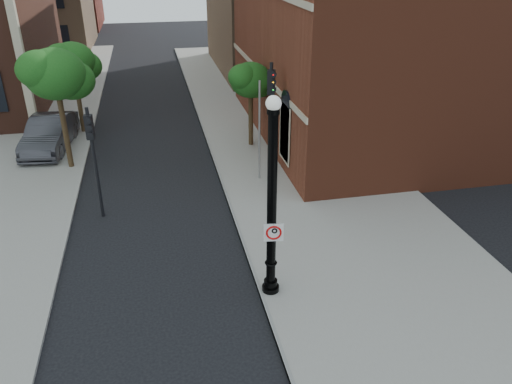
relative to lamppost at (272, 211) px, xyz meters
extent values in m
plane|color=black|center=(-2.36, -0.78, -2.81)|extent=(120.00, 120.00, 0.00)
cube|color=gray|center=(3.64, 9.22, -2.75)|extent=(8.00, 60.00, 0.12)
cube|color=gray|center=(-11.36, 17.22, -2.75)|extent=(10.00, 50.00, 0.12)
cube|color=gray|center=(-0.31, 9.22, -2.74)|extent=(0.10, 60.00, 0.14)
cube|color=brown|center=(13.64, 13.22, 3.19)|extent=(22.00, 16.00, 12.00)
cube|color=black|center=(2.60, 8.22, -0.81)|extent=(0.08, 1.40, 2.40)
cube|color=#BFB194|center=(2.61, 13.22, 0.69)|extent=(0.06, 16.00, 0.25)
cylinder|color=black|center=(0.00, 0.00, -2.67)|extent=(0.51, 0.51, 0.28)
cylinder|color=black|center=(0.00, 0.00, -2.44)|extent=(0.40, 0.40, 0.23)
cylinder|color=black|center=(0.00, 0.00, 0.13)|extent=(0.28, 0.28, 5.33)
torus|color=black|center=(0.00, 0.00, -1.71)|extent=(0.37, 0.37, 0.06)
cylinder|color=black|center=(0.00, 0.00, 2.87)|extent=(0.33, 0.33, 0.14)
sphere|color=silver|center=(0.00, 0.00, 3.07)|extent=(0.40, 0.40, 0.40)
cube|color=white|center=(0.02, -0.16, -0.59)|extent=(0.56, 0.11, 0.56)
cube|color=black|center=(0.02, -0.16, -0.33)|extent=(0.55, 0.09, 0.05)
cube|color=black|center=(0.02, -0.16, -0.85)|extent=(0.55, 0.09, 0.05)
cube|color=black|center=(-0.23, -0.12, -0.59)|extent=(0.05, 0.01, 0.56)
cube|color=black|center=(0.28, -0.20, -0.59)|extent=(0.05, 0.01, 0.56)
torus|color=#C60807|center=(0.02, -0.16, -0.59)|extent=(0.45, 0.12, 0.45)
cube|color=#C60807|center=(0.02, -0.16, -0.59)|extent=(0.31, 0.06, 0.32)
cube|color=black|center=(-0.03, -0.15, -0.59)|extent=(0.05, 0.01, 0.26)
torus|color=black|center=(0.05, -0.16, -0.53)|extent=(0.18, 0.08, 0.17)
cylinder|color=black|center=(0.02, -0.16, -0.34)|extent=(0.03, 0.02, 0.03)
imported|color=#333238|center=(-8.16, 13.66, -1.96)|extent=(2.35, 5.32, 1.70)
cylinder|color=black|center=(-5.22, 5.97, -0.65)|extent=(0.13, 0.13, 4.33)
cube|color=black|center=(-5.22, 5.97, 0.80)|extent=(0.30, 0.29, 0.90)
sphere|color=#E50505|center=(-5.20, 5.83, 1.11)|extent=(0.16, 0.16, 0.16)
sphere|color=#FF8C00|center=(-5.20, 5.83, 0.84)|extent=(0.16, 0.16, 0.16)
sphere|color=#00E519|center=(-5.20, 5.83, 0.57)|extent=(0.16, 0.16, 0.16)
cylinder|color=black|center=(2.04, 8.59, -0.30)|extent=(0.15, 0.15, 5.02)
cube|color=black|center=(2.04, 8.59, 1.37)|extent=(0.40, 0.38, 1.04)
sphere|color=#E50505|center=(2.10, 8.43, 1.74)|extent=(0.19, 0.19, 0.19)
sphere|color=#FF8C00|center=(2.10, 8.43, 1.42)|extent=(0.19, 0.19, 0.19)
sphere|color=#00E519|center=(2.10, 8.43, 1.11)|extent=(0.19, 0.19, 0.19)
cylinder|color=#999999|center=(1.37, 7.86, -0.57)|extent=(0.09, 0.09, 4.47)
cylinder|color=#2E2112|center=(-6.93, 10.97, -0.75)|extent=(0.24, 0.24, 4.13)
ellipsoid|color=#124612|center=(-6.93, 10.97, 1.61)|extent=(2.59, 2.59, 2.20)
ellipsoid|color=#124612|center=(-6.35, 11.45, 1.20)|extent=(2.00, 2.00, 1.70)
ellipsoid|color=#124612|center=(-7.46, 10.62, 1.91)|extent=(1.89, 1.89, 1.60)
cylinder|color=#2E2112|center=(-6.83, 15.90, -0.97)|extent=(0.24, 0.24, 3.68)
ellipsoid|color=#124612|center=(-6.83, 15.90, 1.14)|extent=(2.32, 2.32, 1.97)
ellipsoid|color=#124612|center=(-6.30, 16.32, 0.77)|extent=(1.79, 1.79, 1.52)
ellipsoid|color=#124612|center=(-7.30, 15.59, 1.40)|extent=(1.68, 1.68, 1.43)
cylinder|color=#2E2112|center=(1.84, 12.01, -1.19)|extent=(0.24, 0.24, 3.23)
ellipsoid|color=#124612|center=(1.84, 12.01, 0.65)|extent=(2.03, 2.03, 1.73)
ellipsoid|color=#124612|center=(2.30, 12.38, 0.33)|extent=(1.57, 1.57, 1.33)
ellipsoid|color=#124612|center=(1.42, 11.74, 0.88)|extent=(1.48, 1.48, 1.26)
camera|label=1|loc=(-2.93, -11.72, 6.64)|focal=35.00mm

